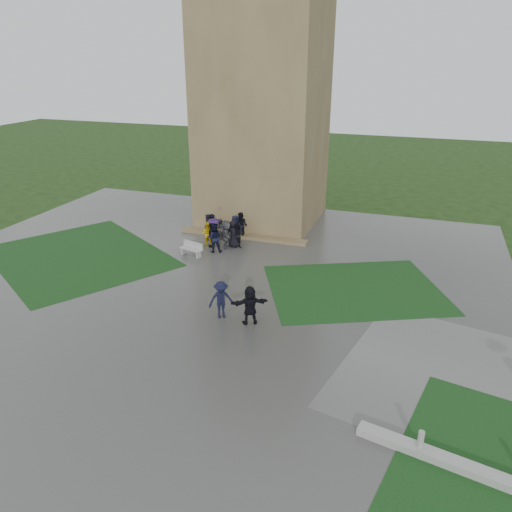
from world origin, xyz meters
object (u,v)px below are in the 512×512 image
(tower, at_px, (264,96))
(pedestrian_mid, at_px, (221,300))
(bench, at_px, (192,249))
(pedestrian_near, at_px, (250,305))

(tower, bearing_deg, pedestrian_mid, -79.12)
(tower, bearing_deg, bench, -102.44)
(pedestrian_mid, bearing_deg, bench, 91.34)
(tower, xyz_separation_m, pedestrian_near, (4.41, -15.29, -8.03))
(pedestrian_mid, distance_m, pedestrian_near, 1.49)
(bench, xyz_separation_m, pedestrian_mid, (4.80, -6.66, 0.49))
(bench, height_order, pedestrian_near, pedestrian_near)
(tower, xyz_separation_m, pedestrian_mid, (2.92, -15.19, -8.04))
(tower, xyz_separation_m, bench, (-1.88, -8.53, -8.53))
(bench, relative_size, pedestrian_mid, 0.85)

